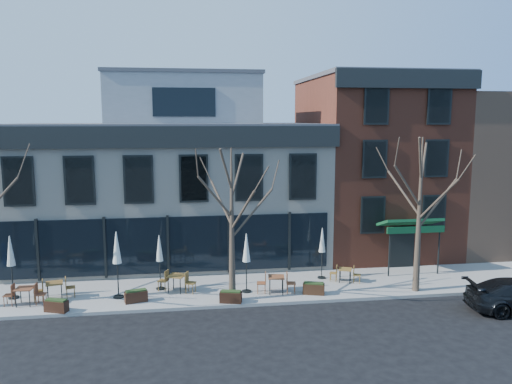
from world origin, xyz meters
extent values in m
plane|color=black|center=(0.00, 0.00, 0.00)|extent=(120.00, 120.00, 0.00)
cube|color=gray|center=(3.25, -2.15, 0.07)|extent=(33.50, 4.70, 0.15)
cube|color=beige|center=(0.00, 5.00, 4.00)|extent=(18.00, 10.00, 8.00)
cube|color=#47474C|center=(0.00, 5.00, 8.05)|extent=(18.30, 10.30, 0.30)
cube|color=black|center=(0.00, -0.12, 7.55)|extent=(18.30, 0.25, 1.10)
cube|color=black|center=(-9.12, 5.00, 7.55)|extent=(0.25, 10.30, 1.10)
cube|color=black|center=(0.00, -0.06, 1.90)|extent=(17.20, 0.12, 3.00)
cube|color=black|center=(-9.06, 4.00, 1.90)|extent=(0.12, 7.50, 3.00)
cube|color=gray|center=(1.00, 6.00, 9.60)|extent=(9.00, 6.50, 3.00)
cube|color=brown|center=(13.00, 5.00, 5.50)|extent=(8.00, 10.00, 11.00)
cube|color=#47474C|center=(13.00, 5.00, 11.05)|extent=(8.20, 10.20, 0.25)
cube|color=black|center=(13.00, -0.12, 10.60)|extent=(8.20, 0.25, 1.00)
cube|color=#0E3E20|center=(13.00, -0.85, 2.90)|extent=(3.20, 1.66, 0.67)
cube|color=black|center=(13.00, -0.05, 1.25)|extent=(1.40, 0.10, 2.50)
cube|color=#8C664C|center=(23.00, 6.00, 5.00)|extent=(12.00, 12.00, 10.00)
cone|color=#382B21|center=(3.00, -3.90, 3.67)|extent=(0.34, 0.34, 7.04)
cylinder|color=#382B21|center=(3.95, -3.73, 4.18)|extent=(2.00, 0.46, 2.21)
cylinder|color=#382B21|center=(2.60, -3.04, 4.59)|extent=(0.93, 1.84, 1.91)
cylinder|color=#382B21|center=(2.25, -4.17, 5.04)|extent=(1.61, 0.68, 1.97)
cylinder|color=#382B21|center=(3.40, -4.76, 4.51)|extent=(0.93, 1.83, 2.03)
cone|color=#382B21|center=(12.00, -3.90, 3.89)|extent=(0.34, 0.34, 7.48)
cylinder|color=#382B21|center=(13.01, -3.72, 4.43)|extent=(2.12, 0.48, 2.35)
cylinder|color=#382B21|center=(11.57, -2.99, 4.86)|extent=(0.98, 1.94, 2.03)
cylinder|color=#382B21|center=(11.20, -4.19, 5.35)|extent=(1.71, 0.71, 2.09)
cylinder|color=#382B21|center=(12.42, -4.81, 4.78)|extent=(0.98, 1.94, 2.16)
cube|color=brown|center=(-6.30, -3.16, 0.92)|extent=(0.78, 0.78, 0.04)
cylinder|color=black|center=(-6.61, -3.44, 0.53)|extent=(0.04, 0.04, 0.76)
cylinder|color=black|center=(-6.01, -3.47, 0.53)|extent=(0.04, 0.04, 0.76)
cylinder|color=black|center=(-6.58, -2.85, 0.53)|extent=(0.04, 0.04, 0.76)
cylinder|color=black|center=(-5.98, -2.88, 0.53)|extent=(0.04, 0.04, 0.76)
cube|color=brown|center=(-5.16, -2.58, 0.92)|extent=(0.90, 0.90, 0.04)
cylinder|color=black|center=(-5.38, -2.94, 0.53)|extent=(0.04, 0.04, 0.76)
cylinder|color=black|center=(-4.80, -2.80, 0.53)|extent=(0.04, 0.04, 0.76)
cylinder|color=black|center=(-5.52, -2.37, 0.53)|extent=(0.04, 0.04, 0.76)
cylinder|color=black|center=(-4.95, -2.22, 0.53)|extent=(0.04, 0.04, 0.76)
cube|color=brown|center=(0.45, -2.38, 0.95)|extent=(1.01, 1.01, 0.04)
cylinder|color=black|center=(0.04, -2.55, 0.55)|extent=(0.04, 0.04, 0.79)
cylinder|color=black|center=(0.61, -2.78, 0.55)|extent=(0.04, 0.04, 0.79)
cylinder|color=black|center=(0.28, -1.98, 0.55)|extent=(0.04, 0.04, 0.79)
cylinder|color=black|center=(0.85, -2.21, 0.55)|extent=(0.04, 0.04, 0.79)
cube|color=brown|center=(5.18, -3.26, 0.95)|extent=(0.88, 0.88, 0.04)
cylinder|color=black|center=(4.83, -3.52, 0.54)|extent=(0.04, 0.04, 0.79)
cylinder|color=black|center=(5.44, -3.61, 0.54)|extent=(0.04, 0.04, 0.79)
cylinder|color=black|center=(4.93, -2.91, 0.54)|extent=(0.04, 0.04, 0.79)
cylinder|color=black|center=(5.54, -3.01, 0.54)|extent=(0.04, 0.04, 0.79)
cube|color=brown|center=(9.00, -2.13, 0.82)|extent=(0.85, 0.85, 0.04)
cylinder|color=black|center=(8.66, -2.26, 0.48)|extent=(0.04, 0.04, 0.66)
cylinder|color=black|center=(9.13, -2.47, 0.48)|extent=(0.04, 0.04, 0.66)
cylinder|color=black|center=(8.87, -1.79, 0.48)|extent=(0.04, 0.04, 0.66)
cylinder|color=black|center=(9.34, -1.99, 0.48)|extent=(0.04, 0.04, 0.66)
cylinder|color=black|center=(-7.11, -2.17, 0.18)|extent=(0.48, 0.48, 0.07)
cylinder|color=black|center=(-7.11, -2.17, 1.34)|extent=(0.05, 0.05, 2.38)
cone|color=beige|center=(-7.11, -2.17, 2.43)|extent=(0.39, 0.39, 1.41)
cylinder|color=black|center=(-2.26, -2.80, 0.18)|extent=(0.51, 0.51, 0.07)
cylinder|color=black|center=(-2.26, -2.80, 1.41)|extent=(0.06, 0.06, 2.53)
cone|color=silver|center=(-2.26, -2.80, 2.56)|extent=(0.41, 0.41, 1.49)
cylinder|color=black|center=(-0.36, -1.89, 0.18)|extent=(0.43, 0.43, 0.06)
cylinder|color=black|center=(-0.36, -1.89, 1.23)|extent=(0.05, 0.05, 2.17)
cone|color=silver|center=(-0.36, -1.89, 2.22)|extent=(0.35, 0.35, 1.28)
cylinder|color=black|center=(3.79, -2.90, 0.18)|extent=(0.46, 0.46, 0.06)
cylinder|color=black|center=(3.79, -2.90, 1.30)|extent=(0.05, 0.05, 2.31)
cone|color=silver|center=(3.79, -2.90, 2.35)|extent=(0.38, 0.38, 1.36)
cylinder|color=black|center=(7.97, -1.37, 0.18)|extent=(0.43, 0.43, 0.06)
cylinder|color=black|center=(7.97, -1.37, 1.23)|extent=(0.05, 0.05, 2.15)
cone|color=#B9BDB0|center=(7.97, -1.37, 2.21)|extent=(0.35, 0.35, 1.27)
cube|color=black|center=(-4.71, -4.20, 0.40)|extent=(1.07, 0.72, 0.50)
cube|color=#1E3314|center=(-4.71, -4.20, 0.67)|extent=(0.95, 0.61, 0.08)
cube|color=black|center=(-1.39, -3.50, 0.40)|extent=(1.08, 0.66, 0.51)
cube|color=#1E3314|center=(-1.39, -3.50, 0.68)|extent=(0.97, 0.55, 0.08)
cube|color=black|center=(2.90, -4.20, 0.40)|extent=(1.06, 0.63, 0.50)
cube|color=#1E3314|center=(2.90, -4.20, 0.67)|extent=(0.95, 0.52, 0.08)
cube|color=black|center=(6.93, -3.67, 0.41)|extent=(1.10, 0.70, 0.51)
cube|color=#1E3314|center=(6.93, -3.67, 0.68)|extent=(0.98, 0.59, 0.08)
camera|label=1|loc=(0.89, -25.95, 8.42)|focal=35.00mm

